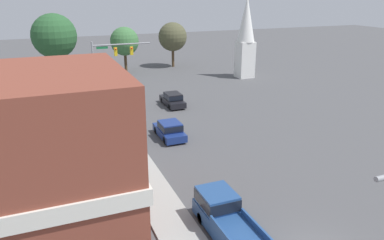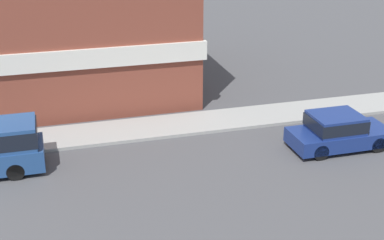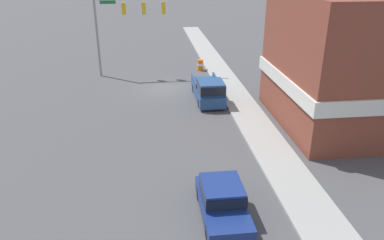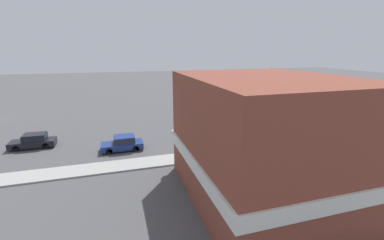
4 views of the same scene
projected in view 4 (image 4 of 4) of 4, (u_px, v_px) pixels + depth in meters
The scene contains 8 objects.
ground_plane at pixel (263, 130), 33.31m from camera, with size 200.00×200.00×0.00m, color #4C4C4F.
sidewalk_curb at pixel (291, 145), 28.03m from camera, with size 2.40×60.00×0.14m.
near_signal_assembly at pixel (283, 83), 35.86m from camera, with size 8.44×0.49×7.55m.
car_lead at pixel (123, 143), 26.66m from camera, with size 1.86×4.22×1.52m.
car_oncoming at pixel (34, 141), 27.30m from camera, with size 1.76×4.39×1.52m.
pickup_truck_parked at pixel (252, 134), 29.00m from camera, with size 1.95×5.67×1.95m.
construction_barrel at pixel (319, 132), 31.03m from camera, with size 0.59×0.59×1.08m.
corner_brick_building at pixel (264, 141), 17.42m from camera, with size 12.40×10.17×8.50m.
Camera 4 is at (-27.76, 18.00, 10.12)m, focal length 24.00 mm.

